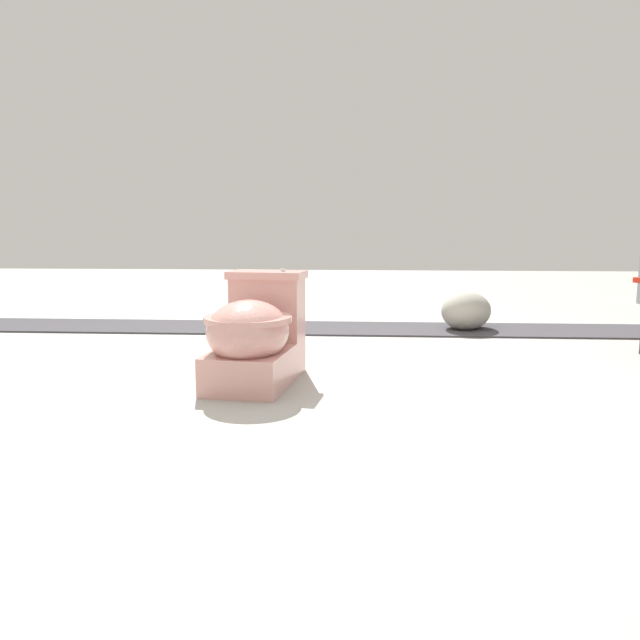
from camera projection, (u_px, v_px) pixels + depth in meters
ground_plane at (265, 376)px, 3.02m from camera, size 14.00×14.00×0.00m
gravel_strip at (365, 329)px, 4.36m from camera, size 0.56×8.00×0.01m
toilet at (255, 337)px, 2.86m from camera, size 0.68×0.46×0.52m
boulder_near at (466, 311)px, 4.32m from camera, size 0.51×0.49×0.27m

